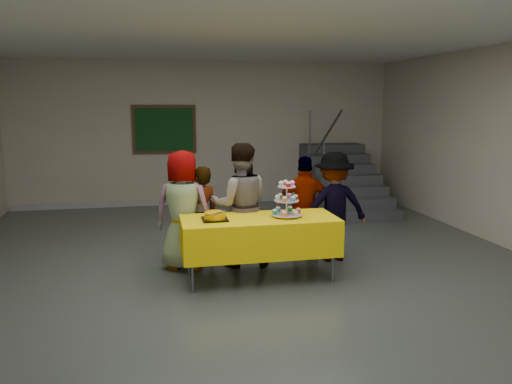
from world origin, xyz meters
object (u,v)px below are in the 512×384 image
(schoolchild_e, at_px, (334,207))
(schoolchild_d, at_px, (305,208))
(cupcake_stand, at_px, (287,202))
(schoolchild_a, at_px, (183,210))
(schoolchild_b, at_px, (201,216))
(staircase, at_px, (340,183))
(schoolchild_c, at_px, (240,205))
(bake_table, at_px, (259,235))
(bear_cake, at_px, (215,215))
(noticeboard, at_px, (164,129))

(schoolchild_e, bearing_deg, schoolchild_d, -17.91)
(cupcake_stand, xyz_separation_m, schoolchild_a, (-1.21, 0.60, -0.17))
(schoolchild_a, bearing_deg, schoolchild_b, -130.57)
(staircase, bearing_deg, schoolchild_c, -128.70)
(bake_table, relative_size, bear_cake, 5.25)
(bake_table, distance_m, schoolchild_a, 1.08)
(bake_table, distance_m, noticeboard, 5.01)
(bear_cake, height_order, schoolchild_a, schoolchild_a)
(bear_cake, distance_m, schoolchild_a, 0.69)
(schoolchild_b, relative_size, staircase, 0.55)
(schoolchild_b, bearing_deg, schoolchild_e, 154.17)
(schoolchild_a, xyz_separation_m, schoolchild_c, (0.74, -0.02, 0.04))
(cupcake_stand, distance_m, staircase, 4.59)
(bake_table, xyz_separation_m, schoolchild_c, (-0.14, 0.57, 0.26))
(noticeboard, bearing_deg, schoolchild_d, -66.80)
(schoolchild_d, height_order, schoolchild_e, schoolchild_e)
(bake_table, height_order, schoolchild_d, schoolchild_d)
(schoolchild_c, relative_size, staircase, 0.68)
(bake_table, distance_m, schoolchild_e, 1.29)
(cupcake_stand, distance_m, noticeboard, 5.03)
(cupcake_stand, height_order, schoolchild_d, schoolchild_d)
(bake_table, relative_size, schoolchild_c, 1.15)
(cupcake_stand, distance_m, schoolchild_b, 1.25)
(schoolchild_e, xyz_separation_m, staircase, (1.43, 3.41, -0.26))
(schoolchild_a, height_order, staircase, staircase)
(bake_table, distance_m, bear_cake, 0.61)
(schoolchild_c, bearing_deg, schoolchild_b, -11.85)
(cupcake_stand, xyz_separation_m, bear_cake, (-0.88, 0.00, -0.12))
(schoolchild_d, bearing_deg, schoolchild_e, 174.04)
(bear_cake, distance_m, staircase, 5.07)
(cupcake_stand, relative_size, noticeboard, 0.34)
(cupcake_stand, relative_size, schoolchild_b, 0.34)
(schoolchild_a, height_order, schoolchild_e, schoolchild_a)
(cupcake_stand, height_order, bear_cake, cupcake_stand)
(schoolchild_b, distance_m, schoolchild_d, 1.42)
(staircase, bearing_deg, schoolchild_e, -112.72)
(schoolchild_a, distance_m, schoolchild_b, 0.30)
(schoolchild_a, distance_m, noticeboard, 4.29)
(schoolchild_d, bearing_deg, schoolchild_a, 14.95)
(schoolchild_d, bearing_deg, staircase, -106.43)
(schoolchild_d, relative_size, staircase, 0.60)
(cupcake_stand, relative_size, schoolchild_c, 0.27)
(schoolchild_b, height_order, noticeboard, noticeboard)
(bear_cake, height_order, noticeboard, noticeboard)
(bear_cake, bearing_deg, schoolchild_c, 55.10)
(bake_table, bearing_deg, schoolchild_c, 103.44)
(schoolchild_a, relative_size, schoolchild_d, 1.09)
(schoolchild_d, bearing_deg, schoolchild_b, 10.18)
(bake_table, relative_size, schoolchild_e, 1.26)
(cupcake_stand, distance_m, schoolchild_d, 0.85)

